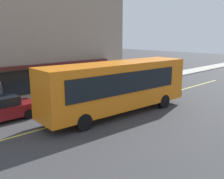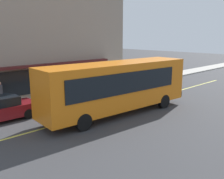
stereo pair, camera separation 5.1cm
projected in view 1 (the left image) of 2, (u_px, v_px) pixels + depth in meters
ground at (103, 112)px, 17.57m from camera, size 120.00×120.00×0.00m
sidewalk at (60, 97)px, 21.45m from camera, size 80.00×2.40×0.15m
lane_centre_stripe at (103, 112)px, 17.57m from camera, size 36.00×0.16×0.01m
storefront_building at (22, 19)px, 23.42m from camera, size 18.74×8.60×13.39m
bus at (118, 85)px, 16.79m from camera, size 11.27×3.27×3.50m
car_silver at (105, 89)px, 21.53m from camera, size 4.40×2.06×1.52m
car_maroon at (0, 109)px, 15.60m from camera, size 4.32×1.90×1.52m
pedestrian_mid_block at (0, 91)px, 18.66m from camera, size 0.34×0.34×1.72m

